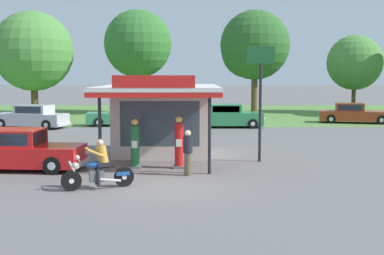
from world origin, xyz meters
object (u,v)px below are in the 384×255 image
gas_pump_offside (181,145)px  roadside_pole_sign (262,83)px  motorcycle_with_rider (101,168)px  parked_car_back_row_centre (33,117)px  parked_car_back_row_far_left (128,116)px  featured_classic_sedan (17,151)px  bystander_leaning_by_kiosk (189,152)px  parked_car_back_row_centre_left (229,117)px  parked_car_back_row_centre_right (356,114)px  gas_pump_nearside (137,146)px

gas_pump_offside → roadside_pole_sign: bearing=24.1°
gas_pump_offside → motorcycle_with_rider: size_ratio=0.92×
gas_pump_offside → parked_car_back_row_centre: bearing=125.6°
parked_car_back_row_far_left → roadside_pole_sign: (7.49, -14.62, 2.59)m
parked_car_back_row_centre → featured_classic_sedan: bearing=-74.3°
parked_car_back_row_far_left → bystander_leaning_by_kiosk: bearing=-75.5°
parked_car_back_row_centre_left → roadside_pole_sign: 13.68m
parked_car_back_row_centre → parked_car_back_row_centre_right: bearing=8.6°
parked_car_back_row_centre → parked_car_back_row_far_left: parked_car_back_row_centre is taller
motorcycle_with_rider → featured_classic_sedan: 4.93m
parked_car_back_row_centre_right → parked_car_back_row_centre_left: bearing=-162.6°
parked_car_back_row_centre_left → parked_car_back_row_centre: 13.32m
parked_car_back_row_centre_right → parked_car_back_row_centre: 23.21m
gas_pump_nearside → gas_pump_offside: bearing=0.0°
featured_classic_sedan → parked_car_back_row_centre_right: size_ratio=0.96×
parked_car_back_row_centre_left → roadside_pole_sign: size_ratio=1.02×
gas_pump_offside → parked_car_back_row_centre_right: 21.91m
featured_classic_sedan → parked_car_back_row_centre_left: bearing=58.9°
gas_pump_nearside → bystander_leaning_by_kiosk: (2.05, -1.41, -0.01)m
featured_classic_sedan → bystander_leaning_by_kiosk: 6.67m
parked_car_back_row_centre → parked_car_back_row_far_left: bearing=15.0°
roadside_pole_sign → gas_pump_nearside: bearing=-163.5°
featured_classic_sedan → parked_car_back_row_centre_left: (9.17, 15.22, 0.03)m
featured_classic_sedan → roadside_pole_sign: roadside_pole_sign is taller
featured_classic_sedan → parked_car_back_row_centre_right: 26.19m
bystander_leaning_by_kiosk → roadside_pole_sign: (2.96, 2.89, 2.38)m
parked_car_back_row_far_left → roadside_pole_sign: roadside_pole_sign is taller
parked_car_back_row_centre_left → parked_car_back_row_centre: (-13.31, -0.47, -0.01)m
parked_car_back_row_centre_left → parked_car_back_row_far_left: size_ratio=0.87×
featured_classic_sedan → parked_car_back_row_far_left: (2.04, 16.40, -0.04)m
parked_car_back_row_centre → roadside_pole_sign: 19.01m
gas_pump_nearside → motorcycle_with_rider: (-0.75, -3.47, -0.22)m
gas_pump_offside → parked_car_back_row_centre_right: (12.58, 17.94, -0.26)m
parked_car_back_row_centre → bystander_leaning_by_kiosk: bearing=-55.9°
bystander_leaning_by_kiosk → featured_classic_sedan: bearing=170.4°
parked_car_back_row_centre_right → parked_car_back_row_centre: bearing=-171.4°
parked_car_back_row_centre_right → gas_pump_offside: bearing=-125.1°
motorcycle_with_rider → parked_car_back_row_centre: motorcycle_with_rider is taller
gas_pump_nearside → bystander_leaning_by_kiosk: size_ratio=1.17×
featured_classic_sedan → parked_car_back_row_centre: 15.32m
featured_classic_sedan → parked_car_back_row_centre: parked_car_back_row_centre is taller
motorcycle_with_rider → parked_car_back_row_far_left: 19.65m
gas_pump_nearside → roadside_pole_sign: (5.01, 1.48, 2.37)m
roadside_pole_sign → bystander_leaning_by_kiosk: bearing=-135.7°
gas_pump_offside → parked_car_back_row_centre_left: 15.21m
motorcycle_with_rider → parked_car_back_row_centre: (-7.92, 17.92, 0.07)m
parked_car_back_row_centre → bystander_leaning_by_kiosk: bystander_leaning_by_kiosk is taller
featured_classic_sedan → parked_car_back_row_centre: bearing=105.7°
roadside_pole_sign → featured_classic_sedan: bearing=-169.4°
gas_pump_nearside → featured_classic_sedan: gas_pump_nearside is taller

